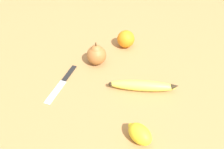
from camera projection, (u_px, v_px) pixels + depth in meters
name	position (u px, v px, depth m)	size (l,w,h in m)	color
ground_plane	(123.00, 75.00, 0.77)	(3.00, 3.00, 0.00)	#A87A47
banana	(143.00, 86.00, 0.71)	(0.14, 0.21, 0.04)	#DBCC4C
orange	(126.00, 39.00, 0.88)	(0.07, 0.07, 0.07)	orange
pear	(96.00, 54.00, 0.80)	(0.07, 0.07, 0.09)	#A36633
lemon	(140.00, 134.00, 0.57)	(0.07, 0.08, 0.05)	yellow
paring_knife	(63.00, 82.00, 0.75)	(0.19, 0.07, 0.01)	silver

